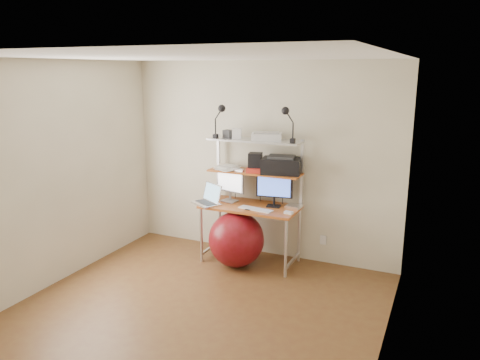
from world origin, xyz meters
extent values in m
plane|color=brown|center=(0.00, 0.00, 0.00)|extent=(3.60, 3.60, 0.00)
plane|color=white|center=(0.00, 0.00, 2.50)|extent=(3.60, 3.60, 0.00)
plane|color=beige|center=(0.00, 1.80, 1.25)|extent=(3.60, 0.00, 3.60)
plane|color=beige|center=(0.00, -1.80, 1.25)|extent=(3.60, 0.00, 3.60)
plane|color=beige|center=(-1.80, 0.00, 1.25)|extent=(0.00, 3.60, 3.60)
plane|color=beige|center=(1.80, 0.00, 1.25)|extent=(0.00, 3.60, 3.60)
cube|color=#AA5021|center=(0.00, 1.44, 0.72)|extent=(1.20, 0.60, 0.03)
cylinder|color=silver|center=(-0.56, 1.18, 0.35)|extent=(0.04, 0.04, 0.71)
cylinder|color=silver|center=(-0.56, 1.70, 0.35)|extent=(0.04, 0.04, 0.71)
cylinder|color=silver|center=(0.56, 1.18, 0.35)|extent=(0.04, 0.04, 0.71)
cylinder|color=silver|center=(0.56, 1.70, 0.35)|extent=(0.04, 0.04, 0.71)
cube|color=silver|center=(-0.57, 1.70, 1.15)|extent=(0.03, 0.04, 0.84)
cube|color=silver|center=(0.57, 1.70, 1.15)|extent=(0.03, 0.04, 0.84)
cube|color=#AA5021|center=(0.00, 1.57, 1.14)|extent=(1.18, 0.34, 0.02)
cube|color=silver|center=(0.00, 1.57, 1.54)|extent=(1.18, 0.34, 0.02)
cube|color=silver|center=(0.85, 1.79, 0.30)|extent=(0.08, 0.01, 0.12)
cube|color=#A7A6AB|center=(-0.32, 1.51, 0.75)|extent=(0.22, 0.19, 0.01)
cylinder|color=#A7A6AB|center=(-0.32, 1.53, 0.81)|extent=(0.03, 0.03, 0.11)
cube|color=#A7A6AB|center=(-0.32, 1.53, 1.02)|extent=(0.42, 0.13, 0.32)
plane|color=white|center=(-0.32, 1.51, 1.02)|extent=(0.37, 0.09, 0.38)
cube|color=black|center=(0.28, 1.51, 0.75)|extent=(0.18, 0.15, 0.01)
cylinder|color=black|center=(0.28, 1.53, 0.80)|extent=(0.03, 0.03, 0.10)
cube|color=black|center=(0.28, 1.53, 0.99)|extent=(0.45, 0.09, 0.27)
plane|color=#456AEC|center=(0.28, 1.52, 0.99)|extent=(0.40, 0.06, 0.41)
cube|color=silver|center=(-0.54, 1.28, 0.75)|extent=(0.44, 0.40, 0.02)
cube|color=#313133|center=(-0.54, 1.28, 0.76)|extent=(0.34, 0.29, 0.00)
cube|color=silver|center=(-0.48, 1.39, 0.87)|extent=(0.35, 0.25, 0.24)
plane|color=#6E9CB8|center=(-0.48, 1.39, 0.87)|extent=(0.33, 0.24, 0.32)
cube|color=silver|center=(0.12, 1.31, 0.75)|extent=(0.44, 0.19, 0.01)
cube|color=silver|center=(0.54, 1.31, 0.75)|extent=(0.11, 0.08, 0.03)
cube|color=silver|center=(0.52, 1.58, 0.76)|extent=(0.19, 0.19, 0.03)
cube|color=black|center=(0.04, 1.30, 0.74)|extent=(0.07, 0.12, 0.01)
cube|color=black|center=(0.34, 1.59, 1.25)|extent=(0.52, 0.40, 0.19)
cube|color=#313133|center=(0.34, 1.59, 1.36)|extent=(0.36, 0.29, 0.03)
cube|color=black|center=(0.01, 1.56, 1.27)|extent=(0.19, 0.19, 0.23)
cube|color=red|center=(0.03, 1.50, 1.18)|extent=(0.22, 0.17, 0.05)
cube|color=silver|center=(0.14, 1.59, 1.59)|extent=(0.42, 0.34, 0.08)
cube|color=#A7A6AB|center=(0.14, 1.59, 1.64)|extent=(0.35, 0.27, 0.01)
cube|color=silver|center=(-0.23, 1.54, 1.62)|extent=(0.14, 0.12, 0.13)
cube|color=#313133|center=(-0.37, 1.57, 1.60)|extent=(0.11, 0.11, 0.10)
cube|color=black|center=(-0.49, 1.47, 1.58)|extent=(0.05, 0.06, 0.05)
cylinder|color=black|center=(-0.49, 1.47, 1.70)|extent=(0.02, 0.02, 0.19)
sphere|color=black|center=(-0.40, 1.46, 1.92)|extent=(0.09, 0.09, 0.09)
cube|color=black|center=(0.51, 1.49, 1.58)|extent=(0.05, 0.06, 0.05)
cylinder|color=black|center=(0.51, 1.49, 1.70)|extent=(0.02, 0.02, 0.19)
sphere|color=black|center=(0.41, 1.48, 1.92)|extent=(0.09, 0.09, 0.09)
sphere|color=maroon|center=(-0.11, 1.25, 0.34)|extent=(0.69, 0.69, 0.69)
cube|color=white|center=(-0.41, 1.59, 1.15)|extent=(0.25, 0.31, 0.00)
cube|color=white|center=(-0.32, 1.52, 1.16)|extent=(0.32, 0.35, 0.00)
cube|color=white|center=(-0.43, 1.61, 1.16)|extent=(0.23, 0.29, 0.00)
cube|color=white|center=(-0.34, 1.55, 1.17)|extent=(0.21, 0.28, 0.00)
cube|color=white|center=(-0.38, 1.57, 1.17)|extent=(0.32, 0.35, 0.00)
cube|color=white|center=(-0.40, 1.59, 1.18)|extent=(0.26, 0.31, 0.00)
camera|label=1|loc=(2.17, -3.70, 2.39)|focal=35.00mm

